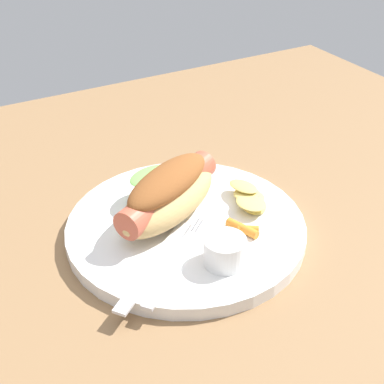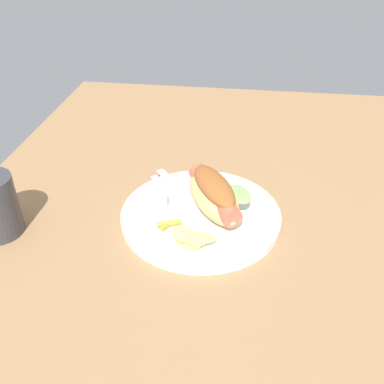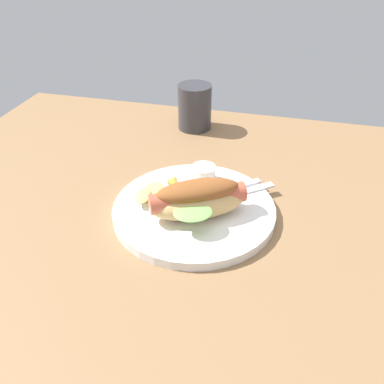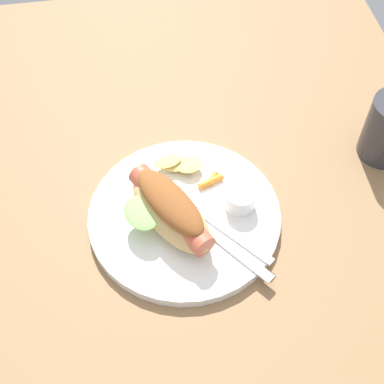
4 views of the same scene
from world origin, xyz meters
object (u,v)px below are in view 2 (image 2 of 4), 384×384
plate (201,215)px  sauce_ramekin (154,201)px  chips_pile (192,239)px  knife (178,189)px  fork (173,195)px  carrot_garnish (168,224)px  hot_dog (214,194)px

plate → sauce_ramekin: sauce_ramekin is taller
chips_pile → plate: bearing=177.1°
plate → knife: size_ratio=1.82×
sauce_ramekin → fork: 5.16cm
fork → chips_pile: size_ratio=1.73×
plate → carrot_garnish: (4.79, -4.75, 1.28)cm
knife → carrot_garnish: 11.11cm
hot_dog → fork: (-3.06, -7.72, -2.93)cm
fork → carrot_garnish: 9.01cm
sauce_ramekin → fork: (-4.36, 2.43, -1.30)cm
fork → knife: 2.20cm
plate → knife: knife is taller
plate → chips_pile: 8.59cm
hot_dog → fork: 8.81cm
fork → carrot_garnish: size_ratio=3.09×
hot_dog → carrot_garnish: 9.44cm
plate → carrot_garnish: 6.87cm
fork → chips_pile: 13.62cm
plate → chips_pile: size_ratio=3.78×
chips_pile → carrot_garnish: (-3.61, -4.33, -0.44)cm
knife → sauce_ramekin: bearing=-62.4°
hot_dog → chips_pile: bearing=-43.3°
knife → carrot_garnish: carrot_garnish is taller
hot_dog → knife: (-5.19, -7.16, -2.95)cm
sauce_ramekin → knife: bearing=155.3°
plate → chips_pile: (8.40, -0.42, 1.71)cm
fork → carrot_garnish: bearing=-34.8°
plate → knife: 8.13cm
plate → fork: (-4.18, -5.59, 1.00)cm
hot_dog → chips_pile: 10.10cm
plate → fork: fork is taller
plate → carrot_garnish: carrot_garnish is taller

